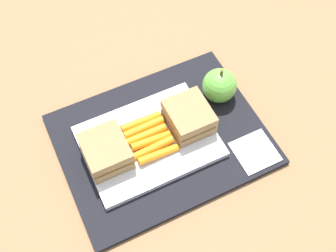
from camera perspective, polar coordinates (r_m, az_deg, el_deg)
ground_plane at (r=0.77m, az=-0.84°, el=-1.97°), size 2.40×2.40×0.00m
lunchbag_mat at (r=0.77m, az=-0.84°, el=-1.79°), size 0.36×0.28×0.01m
food_tray at (r=0.75m, az=-2.57°, el=-2.10°), size 0.23×0.17×0.01m
sandwich_half_left at (r=0.72m, az=-8.32°, el=-3.35°), size 0.07×0.08×0.04m
sandwich_half_right at (r=0.75m, az=2.80°, el=1.24°), size 0.07×0.08×0.04m
carrot_sticks_bundle at (r=0.74m, az=-2.56°, el=-1.56°), size 0.08×0.09×0.02m
apple at (r=0.79m, az=6.91°, el=5.41°), size 0.06×0.06×0.08m
paper_napkin at (r=0.76m, az=11.58°, el=-3.40°), size 0.07×0.07×0.00m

